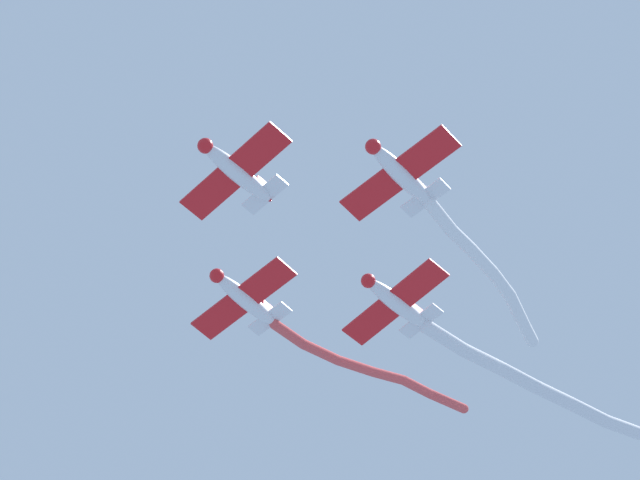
{
  "coord_description": "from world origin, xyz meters",
  "views": [
    {
      "loc": [
        -19.21,
        -35.25,
        4.64
      ],
      "look_at": [
        -0.69,
        -0.61,
        61.71
      ],
      "focal_mm": 65.33,
      "sensor_mm": 36.0,
      "label": 1
    }
  ],
  "objects_px": {
    "airplane_left_wing": "(400,173)",
    "airplane_slot": "(395,302)",
    "airplane_lead": "(236,171)",
    "airplane_right_wing": "(244,298)"
  },
  "relations": [
    {
      "from": "airplane_left_wing",
      "to": "airplane_slot",
      "type": "xyz_separation_m",
      "value": [
        4.51,
        8.25,
        0.2
      ]
    },
    {
      "from": "airplane_lead",
      "to": "airplane_right_wing",
      "type": "distance_m",
      "value": 9.4
    },
    {
      "from": "airplane_lead",
      "to": "airplane_left_wing",
      "type": "distance_m",
      "value": 9.41
    },
    {
      "from": "airplane_lead",
      "to": "airplane_slot",
      "type": "relative_size",
      "value": 1.0
    },
    {
      "from": "airplane_lead",
      "to": "airplane_left_wing",
      "type": "bearing_deg",
      "value": 133.89
    },
    {
      "from": "airplane_slot",
      "to": "airplane_left_wing",
      "type": "bearing_deg",
      "value": 45.97
    },
    {
      "from": "airplane_lead",
      "to": "airplane_right_wing",
      "type": "relative_size",
      "value": 1.0
    },
    {
      "from": "airplane_lead",
      "to": "airplane_left_wing",
      "type": "xyz_separation_m",
      "value": [
        8.24,
        -4.52,
        -0.4
      ]
    },
    {
      "from": "airplane_right_wing",
      "to": "airplane_left_wing",
      "type": "bearing_deg",
      "value": 87.08
    },
    {
      "from": "airplane_slot",
      "to": "airplane_lead",
      "type": "bearing_deg",
      "value": 0.95
    }
  ]
}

